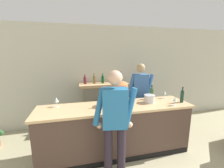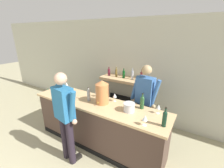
% 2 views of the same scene
% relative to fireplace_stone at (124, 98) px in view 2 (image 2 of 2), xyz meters
% --- Properties ---
extents(wall_back_panel, '(12.00, 0.07, 2.75)m').
position_rel_fireplace_stone_xyz_m(wall_back_panel, '(0.22, 0.26, 0.75)').
color(wall_back_panel, beige).
rests_on(wall_back_panel, ground_plane).
extents(bar_counter, '(2.99, 0.74, 1.01)m').
position_rel_fireplace_stone_xyz_m(bar_counter, '(0.01, -1.27, -0.11)').
color(bar_counter, '#48342C').
rests_on(bar_counter, ground_plane).
extents(fireplace_stone, '(1.29, 0.52, 1.52)m').
position_rel_fireplace_stone_xyz_m(fireplace_stone, '(0.00, 0.00, 0.00)').
color(fireplace_stone, gray).
rests_on(fireplace_stone, ground_plane).
extents(potted_plant_corner, '(0.41, 0.45, 0.63)m').
position_rel_fireplace_stone_xyz_m(potted_plant_corner, '(-2.54, -0.49, -0.37)').
color(potted_plant_corner, '#8E6445').
rests_on(potted_plant_corner, ground_plane).
extents(person_customer, '(0.65, 0.35, 1.78)m').
position_rel_fireplace_stone_xyz_m(person_customer, '(-0.18, -1.94, 0.36)').
color(person_customer, '#251D28').
rests_on(person_customer, ground_plane).
extents(person_bartender, '(0.66, 0.34, 1.77)m').
position_rel_fireplace_stone_xyz_m(person_bartender, '(0.80, -0.62, 0.36)').
color(person_bartender, '#1E232B').
rests_on(person_bartender, ground_plane).
extents(copper_dispenser, '(0.27, 0.31, 0.49)m').
position_rel_fireplace_stone_xyz_m(copper_dispenser, '(0.13, -1.23, 0.63)').
color(copper_dispenser, '#CC7943').
rests_on(copper_dispenser, bar_counter).
extents(ice_bucket_steel, '(0.22, 0.22, 0.16)m').
position_rel_fireplace_stone_xyz_m(ice_bucket_steel, '(0.73, -1.24, 0.47)').
color(ice_bucket_steel, silver).
rests_on(ice_bucket_steel, bar_counter).
extents(wine_bottle_rose_blush, '(0.07, 0.07, 0.31)m').
position_rel_fireplace_stone_xyz_m(wine_bottle_rose_blush, '(-0.18, -1.28, 0.52)').
color(wine_bottle_rose_blush, '#A2A8AF').
rests_on(wine_bottle_rose_blush, bar_counter).
extents(wine_bottle_chardonnay_pale, '(0.07, 0.07, 0.32)m').
position_rel_fireplace_stone_xyz_m(wine_bottle_chardonnay_pale, '(1.39, -1.38, 0.53)').
color(wine_bottle_chardonnay_pale, '#133122').
rests_on(wine_bottle_chardonnay_pale, bar_counter).
extents(wine_bottle_port_short, '(0.08, 0.08, 0.31)m').
position_rel_fireplace_stone_xyz_m(wine_bottle_port_short, '(0.90, -1.02, 0.53)').
color(wine_bottle_port_short, '#244E29').
rests_on(wine_bottle_port_short, bar_counter).
extents(wine_glass_near_bucket, '(0.08, 0.08, 0.18)m').
position_rel_fireplace_stone_xyz_m(wine_glass_near_bucket, '(0.29, -1.01, 0.52)').
color(wine_glass_near_bucket, silver).
rests_on(wine_glass_near_bucket, bar_counter).
extents(wine_glass_mid_counter, '(0.08, 0.08, 0.18)m').
position_rel_fireplace_stone_xyz_m(wine_glass_mid_counter, '(1.13, -1.52, 0.51)').
color(wine_glass_mid_counter, silver).
rests_on(wine_glass_mid_counter, bar_counter).
extents(wine_glass_front_left, '(0.07, 0.07, 0.18)m').
position_rel_fireplace_stone_xyz_m(wine_glass_front_left, '(1.21, -1.04, 0.51)').
color(wine_glass_front_left, silver).
rests_on(wine_glass_front_left, bar_counter).
extents(wine_glass_back_row, '(0.09, 0.09, 0.16)m').
position_rel_fireplace_stone_xyz_m(wine_glass_back_row, '(-0.17, -1.02, 0.50)').
color(wine_glass_back_row, silver).
rests_on(wine_glass_back_row, bar_counter).
extents(wine_glass_by_dispenser, '(0.08, 0.08, 0.19)m').
position_rel_fireplace_stone_xyz_m(wine_glass_by_dispenser, '(-1.09, -1.06, 0.52)').
color(wine_glass_by_dispenser, silver).
rests_on(wine_glass_by_dispenser, bar_counter).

